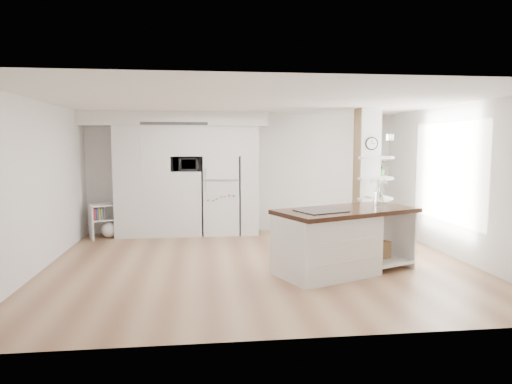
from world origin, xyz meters
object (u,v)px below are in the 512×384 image
refrigerator (221,195)px  kitchen_island (333,241)px  bookshelf (107,223)px  floor_plant_a (390,243)px

refrigerator → kitchen_island: (1.59, -3.39, -0.36)m
bookshelf → floor_plant_a: bookshelf is taller
floor_plant_a → refrigerator: bearing=138.9°
refrigerator → bookshelf: 2.52m
kitchen_island → floor_plant_a: kitchen_island is taller
kitchen_island → bookshelf: size_ratio=3.35×
kitchen_island → bookshelf: (-4.04, 3.22, -0.20)m
refrigerator → kitchen_island: bearing=-64.9°
floor_plant_a → bookshelf: bearing=156.3°
refrigerator → floor_plant_a: (2.89, -2.52, -0.62)m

